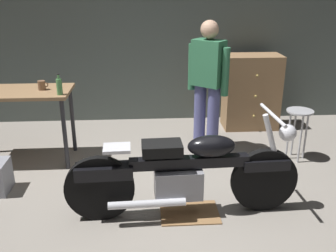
{
  "coord_description": "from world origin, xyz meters",
  "views": [
    {
      "loc": [
        -0.2,
        -3.1,
        2.11
      ],
      "look_at": [
        0.04,
        0.7,
        0.65
      ],
      "focal_mm": 40.89,
      "sensor_mm": 36.0,
      "label": 1
    }
  ],
  "objects": [
    {
      "name": "workbench",
      "position": [
        -1.72,
        1.32,
        0.79
      ],
      "size": [
        1.3,
        0.64,
        0.9
      ],
      "color": "#99724C",
      "rests_on": "ground_plane"
    },
    {
      "name": "drip_tray",
      "position": [
        0.21,
        0.03,
        0.01
      ],
      "size": [
        0.56,
        0.4,
        0.01
      ],
      "primitive_type": "cube",
      "color": "olive",
      "rests_on": "ground_plane"
    },
    {
      "name": "bottle",
      "position": [
        -1.15,
        1.11,
        1.0
      ],
      "size": [
        0.06,
        0.06,
        0.24
      ],
      "color": "#4C8C4C",
      "rests_on": "workbench"
    },
    {
      "name": "mug_brown_stoneware",
      "position": [
        -1.4,
        1.33,
        0.95
      ],
      "size": [
        0.12,
        0.09,
        0.11
      ],
      "color": "brown",
      "rests_on": "workbench"
    },
    {
      "name": "shop_stool",
      "position": [
        1.67,
        1.15,
        0.5
      ],
      "size": [
        0.32,
        0.32,
        0.64
      ],
      "color": "#B2B2B7",
      "rests_on": "ground_plane"
    },
    {
      "name": "ground_plane",
      "position": [
        0.0,
        0.0,
        0.0
      ],
      "size": [
        12.0,
        12.0,
        0.0
      ],
      "primitive_type": "plane",
      "color": "gray"
    },
    {
      "name": "person_standing",
      "position": [
        0.59,
        1.48,
        0.93
      ],
      "size": [
        0.46,
        0.41,
        1.67
      ],
      "rotation": [
        0.0,
        0.0,
        2.44
      ],
      "color": "#555890",
      "rests_on": "ground_plane"
    },
    {
      "name": "motorcycle",
      "position": [
        0.16,
        0.02,
        0.45
      ],
      "size": [
        2.19,
        0.6,
        1.0
      ],
      "rotation": [
        0.0,
        0.0,
        0.04
      ],
      "color": "black",
      "rests_on": "ground_plane"
    },
    {
      "name": "wooden_dresser",
      "position": [
        1.39,
        2.3,
        0.55
      ],
      "size": [
        0.8,
        0.47,
        1.1
      ],
      "color": "#99724C",
      "rests_on": "ground_plane"
    },
    {
      "name": "back_wall",
      "position": [
        0.0,
        2.8,
        1.55
      ],
      "size": [
        8.0,
        0.12,
        3.1
      ],
      "primitive_type": "cube",
      "color": "#56605B",
      "rests_on": "ground_plane"
    }
  ]
}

